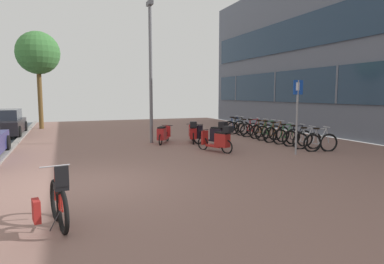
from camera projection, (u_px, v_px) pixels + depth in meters
The scene contains 21 objects.
ground at pixel (144, 179), 8.55m from camera, with size 21.00×40.00×0.13m.
bicycle_foreground at pixel (57, 203), 5.41m from camera, with size 0.59×1.38×1.10m.
bicycle_rack_00 at pixel (320, 142), 12.56m from camera, with size 1.35×0.48×0.98m.
bicycle_rack_01 at pixel (307, 141), 13.16m from camera, with size 1.26×0.48×0.94m.
bicycle_rack_02 at pixel (297, 138), 13.80m from camera, with size 1.30×0.50×0.97m.
bicycle_rack_03 at pixel (286, 136), 14.40m from camera, with size 1.30×0.48×0.96m.
bicycle_rack_04 at pixel (276, 134), 15.00m from camera, with size 1.44×0.48×1.02m.
bicycle_rack_05 at pixel (269, 133), 15.64m from camera, with size 1.43×0.48×1.01m.
bicycle_rack_06 at pixel (262, 131), 16.28m from camera, with size 1.41×0.48×1.00m.
bicycle_rack_07 at pixel (254, 130), 16.88m from camera, with size 1.40×0.50×1.01m.
bicycle_rack_08 at pixel (247, 129), 17.50m from camera, with size 1.28×0.47×0.94m.
bicycle_rack_09 at pixel (238, 128), 18.06m from camera, with size 1.39×0.48×0.99m.
bicycle_rack_10 at pixel (234, 127), 18.73m from camera, with size 1.33×0.48×0.98m.
scooter_near at pixel (214, 134), 13.95m from camera, with size 0.99×1.75×1.06m.
scooter_mid at pixel (163, 134), 14.59m from camera, with size 1.03×1.63×0.78m.
scooter_far at pixel (219, 140), 12.40m from camera, with size 0.91×1.62×1.03m.
scooter_extra at pixel (193, 133), 14.78m from camera, with size 0.83×1.70×1.01m.
parked_car_far at pixel (4, 123), 17.35m from camera, with size 1.88×4.07×1.36m.
parking_sign at pixel (297, 109), 11.77m from camera, with size 0.40×0.07×2.64m.
lamp_post at pixel (151, 66), 14.51m from camera, with size 0.20×0.52×6.09m.
street_tree at pixel (38, 54), 20.44m from camera, with size 2.59×2.59×5.97m.
Camera 1 is at (-0.44, -8.24, 2.15)m, focal length 31.27 mm.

